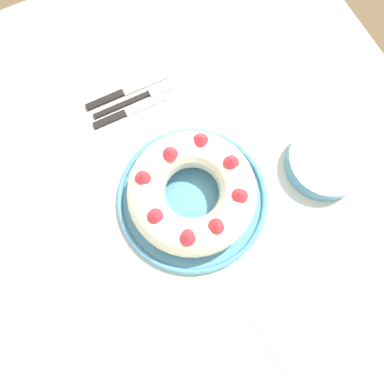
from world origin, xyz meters
The scene contains 9 objects.
ground_plane centered at (0.00, 0.00, 0.00)m, with size 8.00×8.00×0.00m, color brown.
dining_table centered at (0.00, 0.00, 0.66)m, with size 1.30×1.23×0.74m.
serving_dish centered at (0.01, 0.04, 0.75)m, with size 0.32×0.32×0.02m.
bundt_cake centered at (0.01, 0.04, 0.80)m, with size 0.26×0.26×0.09m.
fork centered at (-0.26, 0.03, 0.74)m, with size 0.02×0.19×0.01m.
serving_knife centered at (-0.29, 0.00, 0.74)m, with size 0.02×0.21×0.01m.
cake_knife centered at (-0.24, -0.01, 0.74)m, with size 0.02×0.18×0.01m.
side_bowl centered at (0.07, 0.33, 0.76)m, with size 0.17×0.17×0.05m, color #518EB2.
napkin centered at (0.31, 0.09, 0.74)m, with size 0.18×0.12×0.00m, color white.
Camera 1 is at (0.20, -0.06, 1.52)m, focal length 35.00 mm.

